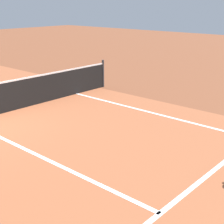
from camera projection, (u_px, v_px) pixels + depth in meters
name	position (u px, v px, depth m)	size (l,w,h in m)	color
line_service_near	(160.00, 213.00, 5.30)	(8.22, 0.10, 0.01)	white
line_center_service	(38.00, 155.00, 7.32)	(0.10, 6.40, 0.01)	white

